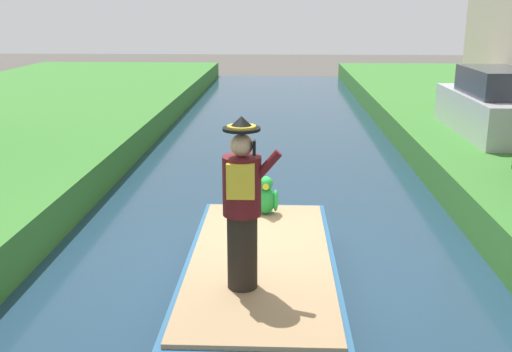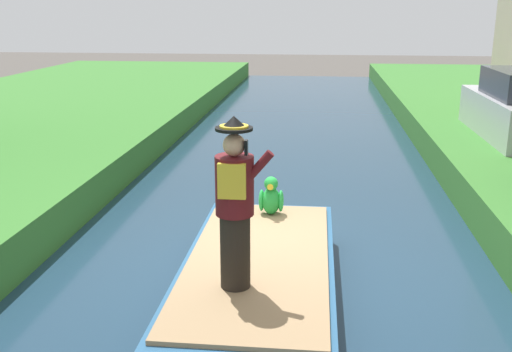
{
  "view_description": "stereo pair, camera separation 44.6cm",
  "coord_description": "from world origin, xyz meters",
  "px_view_note": "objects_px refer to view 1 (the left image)",
  "views": [
    {
      "loc": [
        0.24,
        -7.39,
        3.59
      ],
      "look_at": [
        -0.07,
        -0.5,
        1.61
      ],
      "focal_mm": 41.22,
      "sensor_mm": 36.0,
      "label": 1
    },
    {
      "loc": [
        0.68,
        -7.35,
        3.59
      ],
      "look_at": [
        -0.07,
        -0.5,
        1.61
      ],
      "focal_mm": 41.22,
      "sensor_mm": 36.0,
      "label": 2
    }
  ],
  "objects_px": {
    "parrot_plush": "(266,198)",
    "parked_car_silver": "(497,106)",
    "boat": "(261,281)",
    "person_pirate": "(242,205)"
  },
  "relations": [
    {
      "from": "boat",
      "to": "person_pirate",
      "type": "height_order",
      "value": "person_pirate"
    },
    {
      "from": "parrot_plush",
      "to": "parked_car_silver",
      "type": "xyz_separation_m",
      "value": [
        5.12,
        5.53,
        0.46
      ]
    },
    {
      "from": "person_pirate",
      "to": "boat",
      "type": "bearing_deg",
      "value": 76.19
    },
    {
      "from": "parrot_plush",
      "to": "parked_car_silver",
      "type": "height_order",
      "value": "parked_car_silver"
    },
    {
      "from": "parked_car_silver",
      "to": "boat",
      "type": "bearing_deg",
      "value": -125.99
    },
    {
      "from": "boat",
      "to": "parrot_plush",
      "type": "relative_size",
      "value": 7.38
    },
    {
      "from": "parked_car_silver",
      "to": "person_pirate",
      "type": "bearing_deg",
      "value": -124.01
    },
    {
      "from": "parrot_plush",
      "to": "boat",
      "type": "bearing_deg",
      "value": -90.72
    },
    {
      "from": "parked_car_silver",
      "to": "parrot_plush",
      "type": "bearing_deg",
      "value": -132.81
    },
    {
      "from": "boat",
      "to": "parked_car_silver",
      "type": "xyz_separation_m",
      "value": [
        5.14,
        7.08,
        1.01
      ]
    }
  ]
}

